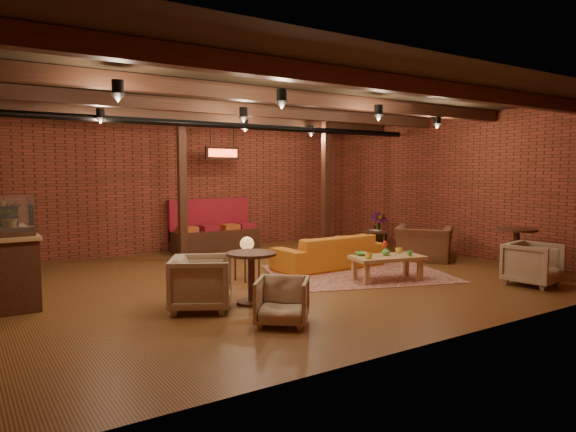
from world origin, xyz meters
TOP-DOWN VIEW (x-y plane):
  - floor at (0.00, 0.00)m, footprint 10.00×10.00m
  - ceiling at (0.00, 0.00)m, footprint 10.00×8.00m
  - wall_back at (0.00, 4.00)m, footprint 10.00×0.02m
  - wall_front at (0.00, -4.00)m, footprint 10.00×0.02m
  - wall_right at (5.00, 0.00)m, footprint 0.02×8.00m
  - ceiling_beams at (0.00, 0.00)m, footprint 9.80×6.40m
  - ceiling_pipe at (0.00, 1.60)m, footprint 9.60×0.12m
  - post_left at (-0.60, 2.60)m, footprint 0.16×0.16m
  - post_right at (2.80, 2.00)m, footprint 0.16×0.16m
  - service_counter at (-4.10, 1.00)m, footprint 0.80×2.50m
  - plant_counter at (-4.00, 1.20)m, footprint 0.35×0.39m
  - banquette at (0.60, 3.55)m, footprint 2.10×0.70m
  - service_sign at (0.60, 3.10)m, footprint 0.86×0.06m
  - ceiling_spotlights at (0.00, 0.00)m, footprint 6.40×4.40m
  - rug at (1.61, -0.56)m, footprint 3.85×3.38m
  - sofa at (1.51, 0.21)m, footprint 2.29×0.96m
  - coffee_table at (1.66, -1.27)m, footprint 1.39×0.92m
  - side_table_lamp at (-0.41, 0.08)m, footprint 0.42×0.42m
  - round_table_left at (-1.12, -1.37)m, footprint 0.73×0.73m
  - armchair_a at (-1.87, -1.29)m, footprint 1.06×1.08m
  - armchair_b at (-1.30, -2.48)m, footprint 0.87×0.87m
  - armchair_right at (3.78, -0.23)m, footprint 1.27×1.36m
  - side_table_book at (3.45, 1.04)m, footprint 0.61×0.61m
  - round_table_right at (4.11, -2.18)m, footprint 0.73×0.73m
  - armchair_far at (3.46, -2.91)m, footprint 0.89×0.85m
  - plant_tall at (4.35, 1.81)m, footprint 1.74×1.74m

SIDE VIEW (x-z plane):
  - floor at x=0.00m, z-range 0.00..0.00m
  - rug at x=1.61m, z-range 0.00..0.01m
  - armchair_b at x=-1.30m, z-range 0.00..0.65m
  - sofa at x=1.51m, z-range 0.00..0.66m
  - coffee_table at x=1.66m, z-range 0.04..0.73m
  - armchair_far at x=3.46m, z-range 0.00..0.80m
  - armchair_a at x=-1.87m, z-range 0.00..0.83m
  - side_table_book at x=3.45m, z-range 0.22..0.78m
  - armchair_right at x=3.78m, z-range 0.00..0.99m
  - banquette at x=0.60m, z-range 0.00..1.00m
  - round_table_left at x=-1.12m, z-range 0.13..0.89m
  - round_table_right at x=4.11m, z-range 0.14..1.01m
  - side_table_lamp at x=-0.41m, z-range 0.20..0.98m
  - service_counter at x=-4.10m, z-range 0.00..1.60m
  - plant_counter at x=-4.00m, z-range 1.07..1.37m
  - plant_tall at x=4.35m, z-range 0.00..2.64m
  - wall_back at x=0.00m, z-range 0.00..3.20m
  - wall_front at x=0.00m, z-range 0.00..3.20m
  - wall_right at x=5.00m, z-range 0.00..3.20m
  - post_left at x=-0.60m, z-range 0.00..3.20m
  - post_right at x=2.80m, z-range 0.00..3.20m
  - service_sign at x=0.60m, z-range 2.20..2.50m
  - ceiling_pipe at x=0.00m, z-range 2.79..2.91m
  - ceiling_spotlights at x=0.00m, z-range 2.72..3.00m
  - ceiling_beams at x=0.00m, z-range 2.97..3.19m
  - ceiling at x=0.00m, z-range 3.19..3.21m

